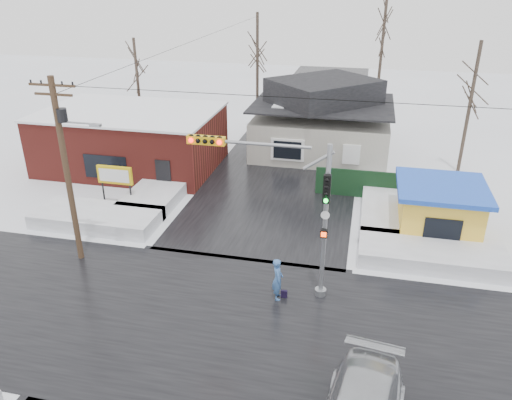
% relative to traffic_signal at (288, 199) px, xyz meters
% --- Properties ---
extents(ground, '(120.00, 120.00, 0.00)m').
position_rel_traffic_signal_xyz_m(ground, '(-2.43, -2.97, -4.54)').
color(ground, white).
rests_on(ground, ground).
extents(road_ns, '(10.00, 120.00, 0.02)m').
position_rel_traffic_signal_xyz_m(road_ns, '(-2.43, -2.97, -4.53)').
color(road_ns, black).
rests_on(road_ns, ground).
extents(road_ew, '(120.00, 10.00, 0.02)m').
position_rel_traffic_signal_xyz_m(road_ew, '(-2.43, -2.97, -4.53)').
color(road_ew, black).
rests_on(road_ew, ground).
extents(snowbank_nw, '(7.00, 3.00, 0.80)m').
position_rel_traffic_signal_xyz_m(snowbank_nw, '(-11.43, 4.03, -4.14)').
color(snowbank_nw, white).
rests_on(snowbank_nw, ground).
extents(snowbank_ne, '(7.00, 3.00, 0.80)m').
position_rel_traffic_signal_xyz_m(snowbank_ne, '(6.57, 4.03, -4.14)').
color(snowbank_ne, white).
rests_on(snowbank_ne, ground).
extents(snowbank_nside_w, '(3.00, 8.00, 0.80)m').
position_rel_traffic_signal_xyz_m(snowbank_nside_w, '(-9.43, 9.03, -4.14)').
color(snowbank_nside_w, white).
rests_on(snowbank_nside_w, ground).
extents(snowbank_nside_e, '(3.00, 8.00, 0.80)m').
position_rel_traffic_signal_xyz_m(snowbank_nside_e, '(4.57, 9.03, -4.14)').
color(snowbank_nside_e, white).
rests_on(snowbank_nside_e, ground).
extents(traffic_signal, '(6.05, 0.68, 7.00)m').
position_rel_traffic_signal_xyz_m(traffic_signal, '(0.00, 0.00, 0.00)').
color(traffic_signal, gray).
rests_on(traffic_signal, ground).
extents(utility_pole, '(3.15, 0.44, 9.00)m').
position_rel_traffic_signal_xyz_m(utility_pole, '(-10.36, 0.53, 0.57)').
color(utility_pole, '#382619').
rests_on(utility_pole, ground).
extents(brick_building, '(12.20, 8.20, 4.12)m').
position_rel_traffic_signal_xyz_m(brick_building, '(-13.43, 13.03, -2.46)').
color(brick_building, maroon).
rests_on(brick_building, ground).
extents(marquee_sign, '(2.20, 0.21, 2.55)m').
position_rel_traffic_signal_xyz_m(marquee_sign, '(-11.43, 6.53, -2.62)').
color(marquee_sign, black).
rests_on(marquee_sign, ground).
extents(house, '(10.40, 8.40, 5.76)m').
position_rel_traffic_signal_xyz_m(house, '(-0.43, 19.03, -1.92)').
color(house, '#B1ADA0').
rests_on(house, ground).
extents(kiosk, '(4.60, 4.60, 2.88)m').
position_rel_traffic_signal_xyz_m(kiosk, '(7.07, 7.03, -3.08)').
color(kiosk, yellow).
rests_on(kiosk, ground).
extents(fence, '(8.00, 0.12, 1.80)m').
position_rel_traffic_signal_xyz_m(fence, '(4.07, 11.03, -3.64)').
color(fence, black).
rests_on(fence, ground).
extents(tree_far_left, '(3.00, 3.00, 10.00)m').
position_rel_traffic_signal_xyz_m(tree_far_left, '(-6.43, 23.03, 3.41)').
color(tree_far_left, '#332821').
rests_on(tree_far_left, ground).
extents(tree_far_mid, '(3.00, 3.00, 12.00)m').
position_rel_traffic_signal_xyz_m(tree_far_mid, '(3.57, 25.03, 5.00)').
color(tree_far_mid, '#332821').
rests_on(tree_far_mid, ground).
extents(tree_far_right, '(3.00, 3.00, 9.00)m').
position_rel_traffic_signal_xyz_m(tree_far_right, '(9.57, 17.03, 2.62)').
color(tree_far_right, '#332821').
rests_on(tree_far_right, ground).
extents(tree_far_west, '(3.00, 3.00, 8.00)m').
position_rel_traffic_signal_xyz_m(tree_far_west, '(-16.43, 21.03, 1.82)').
color(tree_far_west, '#332821').
rests_on(tree_far_west, ground).
extents(pedestrian, '(0.63, 0.81, 1.95)m').
position_rel_traffic_signal_xyz_m(pedestrian, '(-0.25, -0.63, -3.56)').
color(pedestrian, '#3A64A4').
rests_on(pedestrian, ground).
extents(shopping_bag, '(0.29, 0.14, 0.35)m').
position_rel_traffic_signal_xyz_m(shopping_bag, '(0.03, -0.54, -4.36)').
color(shopping_bag, black).
rests_on(shopping_bag, ground).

